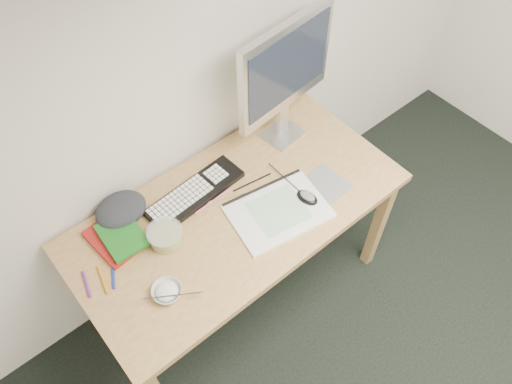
% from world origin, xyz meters
% --- Properties ---
extents(desk, '(1.40, 0.70, 0.75)m').
position_xyz_m(desk, '(-0.24, 1.43, 0.67)').
color(desk, tan).
rests_on(desk, ground).
extents(mousepad, '(0.21, 0.20, 0.00)m').
position_xyz_m(mousepad, '(0.11, 1.29, 0.75)').
color(mousepad, gray).
rests_on(mousepad, desk).
extents(sketchpad, '(0.43, 0.34, 0.01)m').
position_xyz_m(sketchpad, '(-0.12, 1.31, 0.76)').
color(sketchpad, silver).
rests_on(sketchpad, desk).
extents(keyboard, '(0.45, 0.17, 0.03)m').
position_xyz_m(keyboard, '(-0.33, 1.60, 0.76)').
color(keyboard, black).
rests_on(keyboard, desk).
extents(monitor, '(0.51, 0.18, 0.59)m').
position_xyz_m(monitor, '(0.19, 1.63, 1.12)').
color(monitor, silver).
rests_on(monitor, desk).
extents(mouse, '(0.08, 0.11, 0.03)m').
position_xyz_m(mouse, '(0.02, 1.28, 0.78)').
color(mouse, black).
rests_on(mouse, sketchpad).
extents(rice_bowl, '(0.14, 0.14, 0.03)m').
position_xyz_m(rice_bowl, '(-0.67, 1.29, 0.77)').
color(rice_bowl, white).
rests_on(rice_bowl, desk).
extents(chopsticks, '(0.19, 0.13, 0.02)m').
position_xyz_m(chopsticks, '(-0.67, 1.26, 0.79)').
color(chopsticks, silver).
rests_on(chopsticks, rice_bowl).
extents(fruit_tub, '(0.15, 0.15, 0.07)m').
position_xyz_m(fruit_tub, '(-0.55, 1.49, 0.78)').
color(fruit_tub, gold).
rests_on(fruit_tub, desk).
extents(book_red, '(0.19, 0.24, 0.02)m').
position_xyz_m(book_red, '(-0.70, 1.62, 0.76)').
color(book_red, maroon).
rests_on(book_red, desk).
extents(book_green, '(0.16, 0.21, 0.02)m').
position_xyz_m(book_green, '(-0.68, 1.60, 0.78)').
color(book_green, '#1A691C').
rests_on(book_green, book_red).
extents(cloth_lump, '(0.19, 0.16, 0.07)m').
position_xyz_m(cloth_lump, '(-0.62, 1.71, 0.79)').
color(cloth_lump, '#292C31').
rests_on(cloth_lump, desk).
extents(pencil_pink, '(0.19, 0.02, 0.01)m').
position_xyz_m(pencil_pink, '(-0.29, 1.52, 0.75)').
color(pencil_pink, pink).
rests_on(pencil_pink, desk).
extents(pencil_tan, '(0.18, 0.08, 0.01)m').
position_xyz_m(pencil_tan, '(-0.25, 1.51, 0.75)').
color(pencil_tan, '#A38C56').
rests_on(pencil_tan, desk).
extents(pencil_black, '(0.19, 0.04, 0.01)m').
position_xyz_m(pencil_black, '(-0.10, 1.50, 0.75)').
color(pencil_black, black).
rests_on(pencil_black, desk).
extents(marker_blue, '(0.06, 0.11, 0.01)m').
position_xyz_m(marker_blue, '(-0.79, 1.49, 0.76)').
color(marker_blue, '#1C2B98').
rests_on(marker_blue, desk).
extents(marker_orange, '(0.04, 0.13, 0.01)m').
position_xyz_m(marker_orange, '(-0.83, 1.49, 0.76)').
color(marker_orange, orange).
rests_on(marker_orange, desk).
extents(marker_purple, '(0.04, 0.11, 0.01)m').
position_xyz_m(marker_purple, '(-0.88, 1.52, 0.76)').
color(marker_purple, '#692589').
rests_on(marker_purple, desk).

